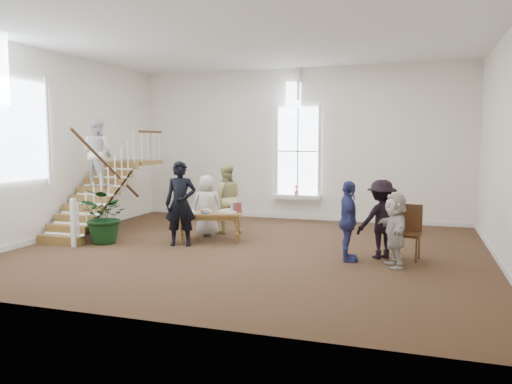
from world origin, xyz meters
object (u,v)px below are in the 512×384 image
(side_chair, at_px, (409,228))
(woman_cluster_a, at_px, (348,221))
(library_table, at_px, (210,216))
(police_officer, at_px, (181,204))
(woman_cluster_b, at_px, (381,219))
(woman_cluster_c, at_px, (395,230))
(floor_plant, at_px, (106,216))
(person_yellow, at_px, (226,198))
(elderly_woman, at_px, (207,205))

(side_chair, bearing_deg, woman_cluster_a, -146.40)
(library_table, height_order, side_chair, side_chair)
(police_officer, xyz_separation_m, woman_cluster_a, (3.80, -0.29, -0.16))
(woman_cluster_b, bearing_deg, woman_cluster_c, 79.20)
(floor_plant, bearing_deg, person_yellow, 43.89)
(side_chair, bearing_deg, library_table, -177.06)
(police_officer, height_order, woman_cluster_c, police_officer)
(woman_cluster_b, distance_m, woman_cluster_c, 0.72)
(library_table, bearing_deg, woman_cluster_b, -22.93)
(woman_cluster_a, relative_size, side_chair, 1.45)
(woman_cluster_a, xyz_separation_m, woman_cluster_c, (0.90, -0.20, -0.09))
(library_table, xyz_separation_m, woman_cluster_a, (3.35, -0.94, 0.18))
(side_chair, bearing_deg, person_yellow, 169.67)
(woman_cluster_c, bearing_deg, library_table, -122.67)
(woman_cluster_b, xyz_separation_m, floor_plant, (-6.15, -0.48, -0.16))
(person_yellow, height_order, woman_cluster_a, person_yellow)
(woman_cluster_a, xyz_separation_m, floor_plant, (-5.55, -0.03, -0.16))
(elderly_woman, bearing_deg, police_officer, 67.07)
(person_yellow, xyz_separation_m, woman_cluster_a, (3.40, -2.04, -0.10))
(woman_cluster_b, distance_m, floor_plant, 6.17)
(elderly_woman, xyz_separation_m, woman_cluster_a, (3.70, -1.54, 0.03))
(police_officer, bearing_deg, woman_cluster_b, -14.11)
(elderly_woman, xyz_separation_m, woman_cluster_c, (4.60, -1.74, -0.06))
(person_yellow, xyz_separation_m, woman_cluster_b, (4.00, -1.59, -0.10))
(side_chair, bearing_deg, floor_plant, -167.16)
(police_officer, relative_size, woman_cluster_b, 1.20)
(person_yellow, xyz_separation_m, floor_plant, (-2.15, -2.07, -0.26))
(police_officer, relative_size, woman_cluster_c, 1.36)
(elderly_woman, xyz_separation_m, woman_cluster_b, (4.30, -1.09, 0.03))
(police_officer, xyz_separation_m, woman_cluster_b, (4.40, 0.16, -0.16))
(person_yellow, relative_size, floor_plant, 1.40)
(woman_cluster_a, xyz_separation_m, side_chair, (1.14, 0.55, -0.18))
(library_table, xyz_separation_m, side_chair, (4.49, -0.39, 0.01))
(person_yellow, height_order, side_chair, person_yellow)
(police_officer, distance_m, side_chair, 4.95)
(police_officer, distance_m, woman_cluster_b, 4.40)
(elderly_woman, xyz_separation_m, floor_plant, (-1.85, -1.57, -0.12))
(library_table, distance_m, woman_cluster_b, 3.98)
(police_officer, relative_size, person_yellow, 1.07)
(police_officer, bearing_deg, person_yellow, 60.97)
(elderly_woman, bearing_deg, woman_cluster_c, 140.87)
(woman_cluster_b, xyz_separation_m, woman_cluster_c, (0.30, -0.65, -0.09))
(floor_plant, bearing_deg, woman_cluster_a, 0.30)
(floor_plant, distance_m, side_chair, 6.72)
(woman_cluster_c, distance_m, side_chair, 0.79)
(library_table, xyz_separation_m, person_yellow, (-0.05, 1.10, 0.29))
(woman_cluster_b, relative_size, side_chair, 1.45)
(library_table, bearing_deg, elderly_woman, 104.08)
(woman_cluster_a, bearing_deg, person_yellow, 47.59)
(woman_cluster_a, bearing_deg, library_table, 62.96)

